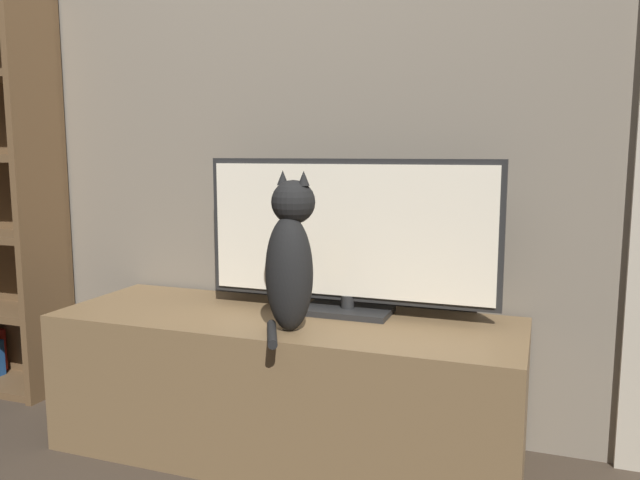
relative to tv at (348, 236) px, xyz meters
name	(u,v)px	position (x,y,z in m)	size (l,w,h in m)	color
wall_back	(317,75)	(-0.19, 0.20, 0.55)	(4.80, 0.05, 2.60)	#756B5B
tv_stand	(285,385)	(-0.19, -0.11, -0.51)	(1.56, 0.54, 0.48)	brown
tv	(348,236)	(0.00, 0.00, 0.00)	(1.01, 0.18, 0.52)	black
cat	(290,257)	(-0.11, -0.25, -0.04)	(0.17, 0.30, 0.49)	black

